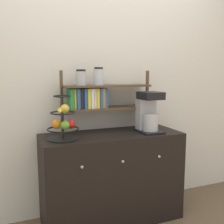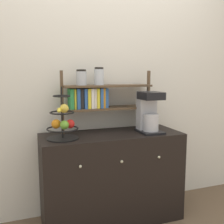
% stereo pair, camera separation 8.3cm
% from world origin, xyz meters
% --- Properties ---
extents(wall_back, '(7.00, 0.05, 2.60)m').
position_xyz_m(wall_back, '(0.00, 0.52, 1.30)').
color(wall_back, silver).
rests_on(wall_back, ground_plane).
extents(sideboard, '(1.24, 0.50, 0.80)m').
position_xyz_m(sideboard, '(0.00, 0.24, 0.40)').
color(sideboard, black).
rests_on(sideboard, ground_plane).
extents(coffee_maker, '(0.19, 0.25, 0.37)m').
position_xyz_m(coffee_maker, '(0.34, 0.20, 0.99)').
color(coffee_maker, black).
rests_on(coffee_maker, sideboard).
extents(fruit_stand, '(0.26, 0.26, 0.42)m').
position_xyz_m(fruit_stand, '(-0.43, 0.19, 0.94)').
color(fruit_stand, black).
rests_on(fruit_stand, sideboard).
extents(shelf_hutch, '(0.86, 0.20, 0.58)m').
position_xyz_m(shelf_hutch, '(-0.10, 0.38, 1.14)').
color(shelf_hutch, brown).
rests_on(shelf_hutch, sideboard).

